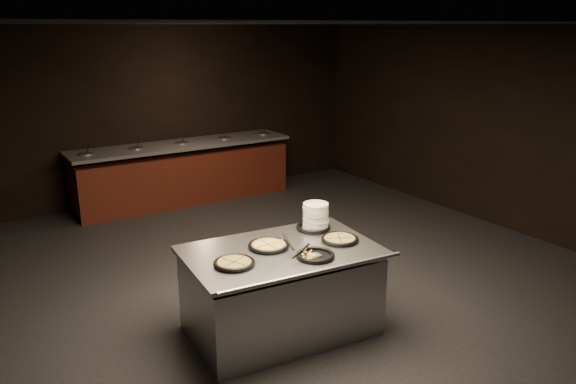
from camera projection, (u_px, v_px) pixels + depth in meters
name	position (u px, v px, depth m)	size (l,w,h in m)	color
room	(302.00, 158.00, 6.29)	(7.02, 8.02, 2.92)	black
salad_bar	(184.00, 176.00, 9.46)	(3.70, 0.83, 1.18)	#4C1D12
serving_counter	(281.00, 292.00, 5.41)	(1.89, 1.31, 0.86)	#B2B5B9
plate_stack	(316.00, 217.00, 5.76)	(0.26, 0.26, 0.28)	white
pan_veggie_whole	(234.00, 263.00, 4.93)	(0.37, 0.37, 0.04)	black
pan_cheese_whole	(269.00, 245.00, 5.33)	(0.39, 0.39, 0.04)	black
pan_cheese_slices_a	(313.00, 227.00, 5.81)	(0.36, 0.36, 0.04)	black
pan_cheese_slices_b	(315.00, 255.00, 5.10)	(0.35, 0.35, 0.04)	black
pan_veggie_slices	(340.00, 239.00, 5.49)	(0.37, 0.37, 0.04)	black
server_left	(286.00, 243.00, 5.25)	(0.09, 0.31, 0.15)	#B2B5B9
server_right	(305.00, 252.00, 5.03)	(0.31, 0.09, 0.14)	#B2B5B9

